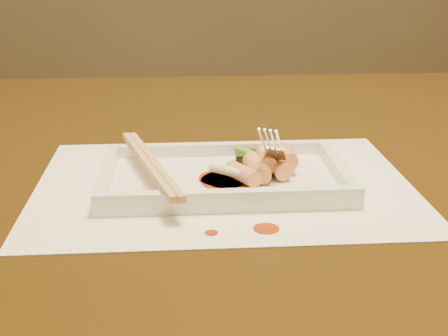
{
  "coord_description": "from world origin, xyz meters",
  "views": [
    {
      "loc": [
        -0.11,
        -0.75,
        1.0
      ],
      "look_at": [
        -0.07,
        -0.13,
        0.77
      ],
      "focal_mm": 50.0,
      "sensor_mm": 36.0,
      "label": 1
    }
  ],
  "objects": [
    {
      "name": "plate_rim_left",
      "position": [
        -0.19,
        -0.13,
        0.77
      ],
      "size": [
        0.01,
        0.14,
        0.01
      ],
      "primitive_type": "cube",
      "color": "white",
      "rests_on": "plate_base"
    },
    {
      "name": "scallion_white",
      "position": [
        -0.07,
        -0.15,
        0.77
      ],
      "size": [
        0.04,
        0.03,
        0.01
      ],
      "primitive_type": "cylinder",
      "rotation": [
        1.57,
        0.0,
        0.91
      ],
      "color": "#EAEACC",
      "rests_on": "plate_base"
    },
    {
      "name": "chopstick_b",
      "position": [
        -0.14,
        -0.13,
        0.78
      ],
      "size": [
        0.07,
        0.21,
        0.01
      ],
      "primitive_type": "cube",
      "rotation": [
        0.0,
        0.0,
        0.28
      ],
      "color": "tan",
      "rests_on": "plate_rim_near"
    },
    {
      "name": "rice_cake_2",
      "position": [
        0.0,
        -0.12,
        0.78
      ],
      "size": [
        0.02,
        0.04,
        0.02
      ],
      "primitive_type": "cylinder",
      "rotation": [
        1.57,
        0.0,
        3.13
      ],
      "color": "#FCBF76",
      "rests_on": "plate_base"
    },
    {
      "name": "rice_cake_3",
      "position": [
        -0.02,
        -0.12,
        0.77
      ],
      "size": [
        0.03,
        0.05,
        0.02
      ],
      "primitive_type": "cylinder",
      "rotation": [
        1.57,
        0.0,
        2.86
      ],
      "color": "#FCBF76",
      "rests_on": "plate_base"
    },
    {
      "name": "sauce_blob_0",
      "position": [
        -0.07,
        -0.15,
        0.76
      ],
      "size": [
        0.04,
        0.04,
        0.0
      ],
      "primitive_type": "cylinder",
      "color": "#9C2A04",
      "rests_on": "plate_base"
    },
    {
      "name": "sauce_blob_2",
      "position": [
        -0.06,
        -0.14,
        0.76
      ],
      "size": [
        0.06,
        0.06,
        0.0
      ],
      "primitive_type": "cylinder",
      "color": "#9C2A04",
      "rests_on": "plate_base"
    },
    {
      "name": "plate_base",
      "position": [
        -0.07,
        -0.13,
        0.76
      ],
      "size": [
        0.26,
        0.16,
        0.01
      ],
      "primitive_type": "cube",
      "color": "white",
      "rests_on": "placemat"
    },
    {
      "name": "sauce_blob_1",
      "position": [
        -0.07,
        -0.14,
        0.76
      ],
      "size": [
        0.05,
        0.05,
        0.0
      ],
      "primitive_type": "cylinder",
      "color": "#9C2A04",
      "rests_on": "plate_base"
    },
    {
      "name": "plate_rim_near",
      "position": [
        -0.07,
        -0.21,
        0.77
      ],
      "size": [
        0.26,
        0.01,
        0.01
      ],
      "primitive_type": "cube",
      "color": "white",
      "rests_on": "plate_base"
    },
    {
      "name": "rice_cake_0",
      "position": [
        -0.01,
        -0.13,
        0.77
      ],
      "size": [
        0.02,
        0.04,
        0.02
      ],
      "primitive_type": "cylinder",
      "rotation": [
        1.57,
        0.0,
        0.14
      ],
      "color": "#FCBF76",
      "rests_on": "plate_base"
    },
    {
      "name": "placemat",
      "position": [
        -0.07,
        -0.13,
        0.75
      ],
      "size": [
        0.4,
        0.3,
        0.0
      ],
      "primitive_type": "cube",
      "color": "white",
      "rests_on": "table"
    },
    {
      "name": "rice_cake_4",
      "position": [
        -0.05,
        -0.15,
        0.77
      ],
      "size": [
        0.04,
        0.05,
        0.02
      ],
      "primitive_type": "cylinder",
      "rotation": [
        1.57,
        0.0,
        0.55
      ],
      "color": "#FCBF76",
      "rests_on": "plate_base"
    },
    {
      "name": "chopstick_a",
      "position": [
        -0.15,
        -0.13,
        0.78
      ],
      "size": [
        0.07,
        0.21,
        0.01
      ],
      "primitive_type": "cube",
      "rotation": [
        0.0,
        0.0,
        0.28
      ],
      "color": "tan",
      "rests_on": "plate_rim_near"
    },
    {
      "name": "sauce_splatter_a",
      "position": [
        -0.04,
        -0.25,
        0.75
      ],
      "size": [
        0.02,
        0.02,
        0.0
      ],
      "primitive_type": "cylinder",
      "color": "#9C2A04",
      "rests_on": "placemat"
    },
    {
      "name": "plate_rim_far",
      "position": [
        -0.07,
        -0.06,
        0.77
      ],
      "size": [
        0.26,
        0.01,
        0.01
      ],
      "primitive_type": "cube",
      "color": "white",
      "rests_on": "plate_base"
    },
    {
      "name": "sauce_splatter_b",
      "position": [
        -0.09,
        -0.25,
        0.75
      ],
      "size": [
        0.01,
        0.01,
        0.0
      ],
      "primitive_type": "cylinder",
      "color": "#9C2A04",
      "rests_on": "placemat"
    },
    {
      "name": "fork",
      "position": [
        0.0,
        -0.11,
        0.83
      ],
      "size": [
        0.09,
        0.1,
        0.14
      ],
      "primitive_type": null,
      "color": "silver",
      "rests_on": "plate_base"
    },
    {
      "name": "rice_cake_6",
      "position": [
        -0.03,
        -0.13,
        0.77
      ],
      "size": [
        0.03,
        0.05,
        0.02
      ],
      "primitive_type": "cylinder",
      "rotation": [
        1.57,
        0.0,
        0.13
      ],
      "color": "#FCBF76",
      "rests_on": "plate_base"
    },
    {
      "name": "veg_piece",
      "position": [
        -0.03,
        -0.09,
        0.77
      ],
      "size": [
        0.04,
        0.03,
        0.01
      ],
      "primitive_type": "cube",
      "rotation": [
        0.0,
        0.0,
        -0.05
      ],
      "color": "black",
      "rests_on": "plate_base"
    },
    {
      "name": "rice_cake_5",
      "position": [
        -0.02,
        -0.12,
        0.78
      ],
      "size": [
        0.02,
        0.05,
        0.02
      ],
      "primitive_type": "cylinder",
      "rotation": [
        1.57,
        0.0,
        0.03
      ],
      "color": "#FCBF76",
      "rests_on": "plate_base"
    },
    {
      "name": "table",
      "position": [
        0.0,
        0.0,
        0.65
      ],
      "size": [
        1.4,
        0.9,
        0.75
      ],
      "color": "black",
      "rests_on": "ground"
    },
    {
      "name": "plate_rim_right",
      "position": [
        0.06,
        -0.13,
        0.77
      ],
      "size": [
        0.01,
        0.14,
        0.01
      ],
      "primitive_type": "cube",
      "color": "white",
      "rests_on": "plate_base"
    },
    {
      "name": "scallion_green",
      "position": [
        -0.03,
        -0.11,
        0.77
      ],
      "size": [
        0.05,
        0.08,
        0.01
      ],
      "primitive_type": "cylinder",
      "rotation": [
        1.57,
        0.0,
        0.59
      ],
      "color": "#46A81B",
      "rests_on": "plate_base"
    },
    {
      "name": "rice_cake_1",
      "position": [
        -0.03,
        -0.14,
        0.77
      ],
      "size": [
        0.03,
        0.05,
        0.02
      ],
      "primitive_type": "cylinder",
      "rotation": [
        1.57,
        0.0,
        2.96
      ],
      "color": "#FCBF76",
      "rests_on": "plate_base"
    }
  ]
}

